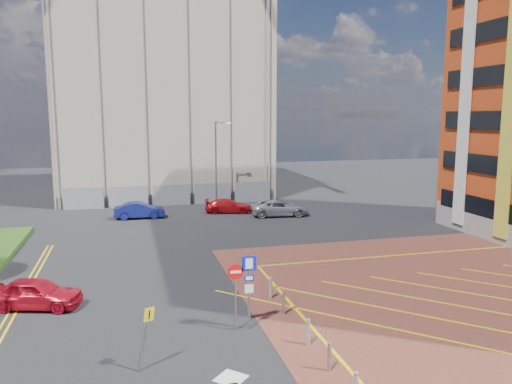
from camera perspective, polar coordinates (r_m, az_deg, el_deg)
name	(u,v)px	position (r m, az deg, el deg)	size (l,w,h in m)	color
ground	(243,341)	(19.98, -1.54, -16.63)	(140.00, 140.00, 0.00)	black
lamp_back	(217,161)	(46.50, -4.50, 3.56)	(1.53, 0.16, 8.00)	#9EA0A8
sign_cluster	(244,283)	(20.19, -1.38, -10.36)	(1.17, 0.12, 3.20)	#9EA0A8
warning_sign	(145,331)	(17.71, -12.52, -15.23)	(0.67, 0.40, 2.25)	#9EA0A8
bollard_row	(315,341)	(18.96, 6.73, -16.58)	(0.14, 11.14, 0.90)	#9EA0A8
construction_building	(161,93)	(57.78, -10.79, 11.05)	(21.20, 19.20, 22.00)	#B5A694
construction_fence	(182,195)	(48.45, -8.46, -0.30)	(21.60, 0.06, 2.00)	gray
car_red_left	(36,293)	(24.81, -23.87, -10.53)	(1.62, 4.02, 1.37)	red
car_blue_back	(140,210)	(42.88, -13.16, -2.05)	(1.44, 4.14, 1.36)	navy
car_red_back	(229,206)	(44.29, -3.15, -1.59)	(1.70, 4.17, 1.21)	#B80F16
car_silver_back	(280,208)	(42.87, 2.75, -1.82)	(2.27, 4.92, 1.37)	#AEAFB6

